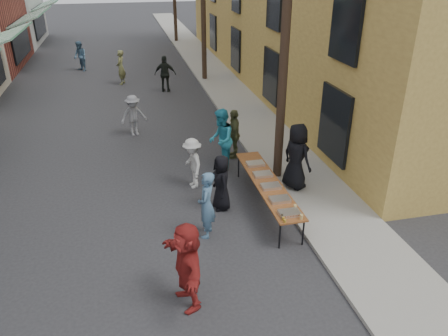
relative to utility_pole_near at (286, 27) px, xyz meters
name	(u,v)px	position (x,y,z in m)	size (l,w,h in m)	color
ground	(143,255)	(-4.30, -3.00, -4.50)	(120.00, 120.00, 0.00)	#28282B
sidewalk	(217,78)	(0.70, 12.00, -4.45)	(2.20, 60.00, 0.10)	gray
utility_pole_near	(286,27)	(0.00, 0.00, 0.00)	(0.26, 0.26, 9.00)	#2D2116
serving_table	(267,184)	(-0.86, -1.57, -3.79)	(0.70, 4.00, 0.75)	brown
catering_tray_sausage	(289,213)	(-0.86, -3.22, -3.71)	(0.50, 0.33, 0.08)	maroon
catering_tray_foil_b	(280,199)	(-0.86, -2.57, -3.71)	(0.50, 0.33, 0.08)	#B2B2B7
catering_tray_buns	(271,186)	(-0.86, -1.87, -3.71)	(0.50, 0.33, 0.08)	tan
catering_tray_foil_d	(263,174)	(-0.86, -1.17, -3.71)	(0.50, 0.33, 0.08)	#B2B2B7
catering_tray_buns_end	(255,164)	(-0.86, -0.47, -3.71)	(0.50, 0.33, 0.08)	tan
condiment_jar_a	(285,221)	(-1.08, -3.52, -3.71)	(0.07, 0.07, 0.08)	#A57F26
condiment_jar_b	(283,219)	(-1.08, -3.42, -3.71)	(0.07, 0.07, 0.08)	#A57F26
condiment_jar_c	(282,216)	(-1.08, -3.32, -3.71)	(0.07, 0.07, 0.08)	#A57F26
cup_stack	(301,217)	(-0.66, -3.47, -3.69)	(0.08, 0.08, 0.12)	tan
guest_front_a	(221,183)	(-2.07, -1.36, -3.73)	(0.76, 0.49, 1.55)	black
guest_front_b	(207,205)	(-2.70, -2.53, -3.65)	(0.62, 0.41, 1.70)	#496E8E
guest_front_c	(221,140)	(-1.54, 1.05, -3.51)	(0.96, 0.75, 1.98)	teal
guest_front_d	(192,163)	(-2.62, 0.03, -3.74)	(0.98, 0.56, 1.52)	silver
guest_front_e	(234,134)	(-0.92, 1.81, -3.66)	(0.99, 0.41, 1.68)	#515531
guest_queue_back	(187,265)	(-3.50, -4.73, -3.59)	(1.69, 0.54, 1.82)	maroon
server	(297,156)	(0.24, -0.84, -3.43)	(0.95, 0.62, 1.94)	black
passerby_left	(133,116)	(-4.12, 4.61, -3.72)	(1.01, 0.58, 1.56)	gray
passerby_mid	(165,74)	(-2.31, 10.24, -3.60)	(1.05, 0.44, 1.79)	black
passerby_right	(121,67)	(-4.43, 12.19, -3.61)	(0.65, 0.43, 1.78)	olive
passerby_far	(80,56)	(-6.70, 15.71, -3.64)	(0.83, 0.65, 1.71)	#466A88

